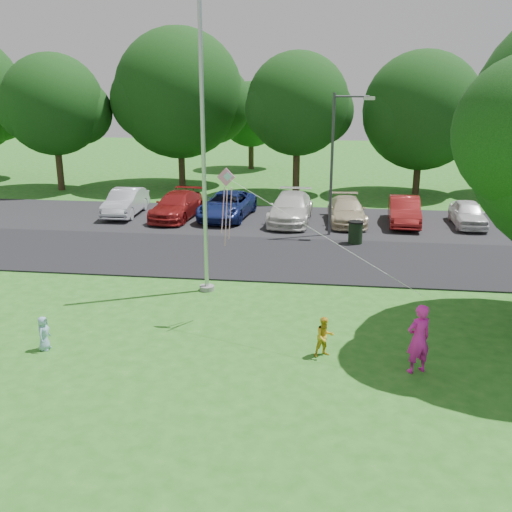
# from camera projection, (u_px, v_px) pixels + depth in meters

# --- Properties ---
(ground) EXTENTS (120.00, 120.00, 0.00)m
(ground) POSITION_uv_depth(u_px,v_px,m) (301.00, 364.00, 14.41)
(ground) COLOR #246A1B
(ground) RESTS_ON ground
(park_road) EXTENTS (60.00, 6.00, 0.06)m
(park_road) POSITION_uv_depth(u_px,v_px,m) (313.00, 259.00, 22.94)
(park_road) COLOR black
(park_road) RESTS_ON ground
(parking_strip) EXTENTS (42.00, 7.00, 0.06)m
(parking_strip) POSITION_uv_depth(u_px,v_px,m) (317.00, 222.00, 29.11)
(parking_strip) COLOR black
(parking_strip) RESTS_ON ground
(flagpole) EXTENTS (0.50, 0.50, 10.00)m
(flagpole) POSITION_uv_depth(u_px,v_px,m) (204.00, 169.00, 18.38)
(flagpole) COLOR #B7BABF
(flagpole) RESTS_ON ground
(street_lamp) EXTENTS (1.81, 0.25, 6.43)m
(street_lamp) POSITION_uv_depth(u_px,v_px,m) (338.00, 152.00, 25.42)
(street_lamp) COLOR #3F3F44
(street_lamp) RESTS_ON ground
(trash_can) EXTENTS (0.66, 0.66, 1.05)m
(trash_can) POSITION_uv_depth(u_px,v_px,m) (355.00, 233.00, 24.99)
(trash_can) COLOR black
(trash_can) RESTS_ON ground
(tree_row) EXTENTS (64.35, 11.94, 10.88)m
(tree_row) POSITION_uv_depth(u_px,v_px,m) (350.00, 102.00, 35.54)
(tree_row) COLOR #332316
(tree_row) RESTS_ON ground
(horizon_trees) EXTENTS (77.46, 7.20, 7.02)m
(horizon_trees) POSITION_uv_depth(u_px,v_px,m) (377.00, 117.00, 44.80)
(horizon_trees) COLOR #332316
(horizon_trees) RESTS_ON ground
(parked_cars) EXTENTS (22.29, 5.47, 1.44)m
(parked_cars) POSITION_uv_depth(u_px,v_px,m) (298.00, 208.00, 28.99)
(parked_cars) COLOR #B2B7BF
(parked_cars) RESTS_ON ground
(woman) EXTENTS (0.77, 0.67, 1.77)m
(woman) POSITION_uv_depth(u_px,v_px,m) (419.00, 339.00, 13.79)
(woman) COLOR #E61EAC
(woman) RESTS_ON ground
(child_yellow) EXTENTS (0.65, 0.60, 1.07)m
(child_yellow) POSITION_uv_depth(u_px,v_px,m) (325.00, 337.00, 14.72)
(child_yellow) COLOR gold
(child_yellow) RESTS_ON ground
(child_blue) EXTENTS (0.31, 0.47, 0.94)m
(child_blue) POSITION_uv_depth(u_px,v_px,m) (44.00, 333.00, 15.09)
(child_blue) COLOR #84B0CB
(child_blue) RESTS_ON ground
(kite) EXTENTS (5.43, 2.87, 2.56)m
(kite) POSITION_uv_depth(u_px,v_px,m) (231.00, 196.00, 15.98)
(kite) COLOR pink
(kite) RESTS_ON ground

